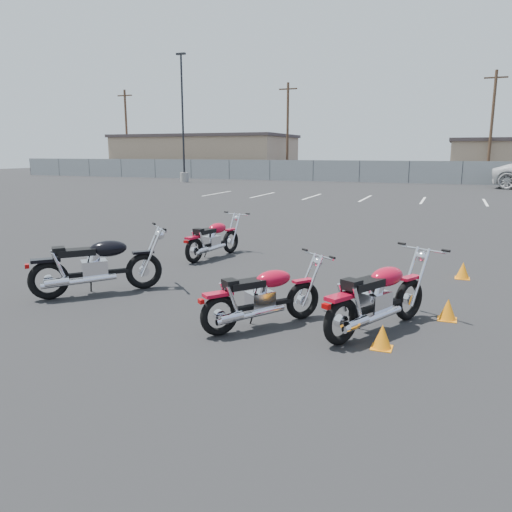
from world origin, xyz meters
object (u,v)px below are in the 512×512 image
(motorcycle_front_red, at_px, (213,239))
(motorcycle_second_black, at_px, (97,265))
(motorcycle_third_red, at_px, (263,297))
(motorcycle_rear_red, at_px, (378,297))

(motorcycle_front_red, distance_m, motorcycle_second_black, 3.62)
(motorcycle_front_red, xyz_separation_m, motorcycle_third_red, (2.82, -4.10, 0.00))
(motorcycle_front_red, xyz_separation_m, motorcycle_second_black, (-0.52, -3.58, 0.08))
(motorcycle_front_red, distance_m, motorcycle_third_red, 4.98)
(motorcycle_rear_red, bearing_deg, motorcycle_third_red, -165.37)
(motorcycle_front_red, xyz_separation_m, motorcycle_rear_red, (4.39, -3.69, 0.05))
(motorcycle_rear_red, bearing_deg, motorcycle_second_black, 178.70)
(motorcycle_third_red, bearing_deg, motorcycle_rear_red, 14.63)
(motorcycle_front_red, height_order, motorcycle_second_black, motorcycle_second_black)
(motorcycle_front_red, relative_size, motorcycle_third_red, 1.11)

